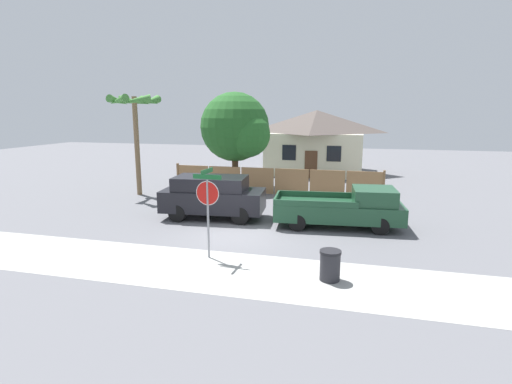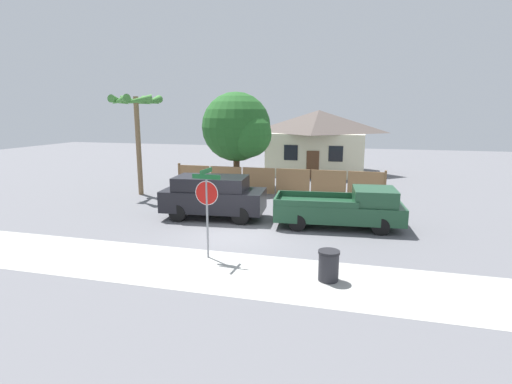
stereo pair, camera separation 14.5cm
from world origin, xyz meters
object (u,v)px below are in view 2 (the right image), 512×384
Objects in this scene: house at (318,141)px; orange_pickup at (345,208)px; stop_sign at (207,198)px; palm_tree at (136,109)px; oak_tree at (239,129)px; trash_bin at (329,265)px; red_suv at (213,196)px.

orange_pickup is (2.81, -15.20, -1.71)m from house.
orange_pickup is 6.46m from stop_sign.
palm_tree reaches higher than house.
stop_sign is (2.66, -12.02, -1.71)m from oak_tree.
trash_bin is (2.63, -20.82, -2.07)m from house.
palm_tree reaches higher than trash_bin.
red_suv is (-2.98, -15.23, -1.48)m from house.
palm_tree is at bearing -128.34° from house.
house reaches higher than stop_sign.
house reaches higher than orange_pickup.
red_suv is at bearing 111.61° from stop_sign.
palm_tree is (-4.95, -3.38, 1.15)m from oak_tree.
trash_bin is at bearing -50.14° from red_suv.
red_suv is (5.99, -3.88, -3.83)m from palm_tree.
house is at bearing 97.21° from trash_bin.
trash_bin is (-0.17, -5.62, -0.36)m from orange_pickup.
trash_bin is (3.99, -0.83, -1.55)m from stop_sign.
red_suv is at bearing -32.94° from palm_tree.
red_suv is (1.04, -7.27, -2.68)m from oak_tree.
stop_sign is at bearing -48.61° from palm_tree.
trash_bin is (6.66, -12.86, -3.27)m from oak_tree.
oak_tree is 14.84m from trash_bin.
red_suv is at bearing -101.08° from house.
red_suv is 0.87× the size of orange_pickup.
stop_sign reaches higher than trash_bin.
red_suv is at bearing 174.98° from orange_pickup.
stop_sign is at bearing -93.90° from house.
house is at bearing 73.64° from red_suv.
stop_sign is (1.62, -4.76, 0.97)m from red_suv.
red_suv is 5.29× the size of trash_bin.
house reaches higher than red_suv.
orange_pickup is (11.78, -3.86, -4.06)m from palm_tree.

